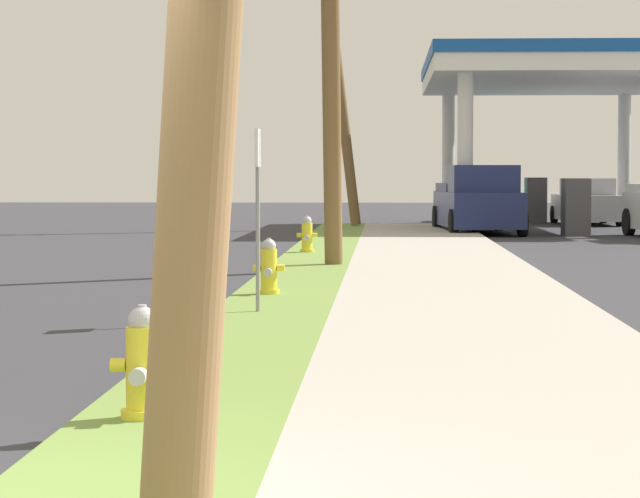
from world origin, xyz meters
TOP-DOWN VIEW (x-y plane):
  - fire_hydrant_nearest at (0.46, 2.63)m, footprint 0.42×0.38m
  - fire_hydrant_second at (0.49, 12.40)m, footprint 0.42×0.38m
  - fire_hydrant_third at (0.44, 22.69)m, footprint 0.42×0.37m
  - utility_pole_background at (0.58, 38.18)m, footprint 1.95×0.54m
  - street_sign_post at (0.56, 9.97)m, footprint 0.05×0.36m
  - car_silver_by_near_pump at (8.88, 42.57)m, footprint 1.99×4.52m
  - car_teal_by_far_pump at (5.68, 46.07)m, footprint 2.15×4.59m
  - truck_navy_at_forecourt at (4.72, 34.98)m, footprint 2.47×5.53m

SIDE VIEW (x-z plane):
  - fire_hydrant_nearest at x=0.46m, z-range 0.07..0.82m
  - fire_hydrant_second at x=0.49m, z-range 0.07..0.82m
  - fire_hydrant_third at x=0.44m, z-range 0.07..0.82m
  - car_silver_by_near_pump at x=8.88m, z-range -0.07..1.51m
  - car_teal_by_far_pump at x=5.68m, z-range -0.07..1.51m
  - truck_navy_at_forecourt at x=4.72m, z-range -0.07..1.90m
  - street_sign_post at x=0.56m, z-range 0.57..2.69m
  - utility_pole_background at x=0.58m, z-range 0.20..9.27m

